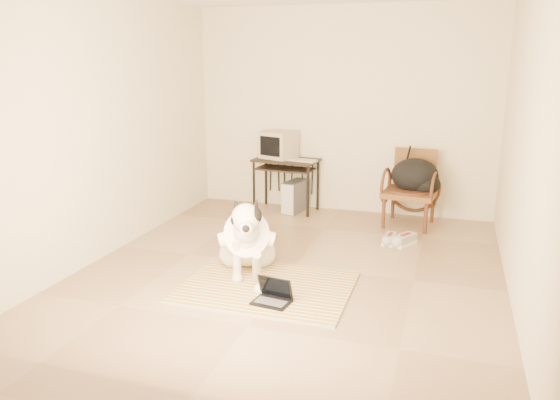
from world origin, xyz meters
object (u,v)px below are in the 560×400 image
at_px(pc_tower, 295,196).
at_px(backpack, 417,177).
at_px(dog, 247,241).
at_px(computer_desk, 286,167).
at_px(laptop, 273,296).
at_px(rattan_chair, 411,188).
at_px(crt_monitor, 279,145).

xyz_separation_m(pc_tower, backpack, (1.59, -0.16, 0.41)).
bearing_deg(dog, computer_desk, 97.83).
relative_size(laptop, rattan_chair, 0.37).
bearing_deg(dog, backpack, 56.03).
height_order(laptop, pc_tower, pc_tower).
bearing_deg(rattan_chair, computer_desk, 175.25).
xyz_separation_m(dog, pc_tower, (-0.17, 2.27, -0.12)).
relative_size(laptop, computer_desk, 0.38).
height_order(computer_desk, crt_monitor, crt_monitor).
bearing_deg(dog, laptop, -51.55).
relative_size(dog, pc_tower, 2.15).
relative_size(rattan_chair, backpack, 1.54).
distance_m(crt_monitor, backpack, 1.90).
relative_size(crt_monitor, pc_tower, 1.05).
bearing_deg(laptop, rattan_chair, 71.51).
distance_m(computer_desk, rattan_chair, 1.68).
bearing_deg(laptop, computer_desk, 104.96).
xyz_separation_m(computer_desk, backpack, (1.73, -0.18, 0.01)).
distance_m(laptop, rattan_chair, 2.89).
distance_m(crt_monitor, pc_tower, 0.74).
bearing_deg(crt_monitor, pc_tower, -18.07).
bearing_deg(crt_monitor, rattan_chair, -6.70).
xyz_separation_m(laptop, backpack, (0.97, 2.67, 0.55)).
bearing_deg(rattan_chair, laptop, -108.49).
height_order(laptop, backpack, backpack).
bearing_deg(crt_monitor, backpack, -7.70).
xyz_separation_m(laptop, computer_desk, (-0.76, 2.85, 0.54)).
bearing_deg(pc_tower, computer_desk, 173.98).
distance_m(laptop, crt_monitor, 3.16).
bearing_deg(dog, pc_tower, 94.37).
bearing_deg(pc_tower, backpack, -5.89).
xyz_separation_m(rattan_chair, backpack, (0.07, -0.04, 0.15)).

